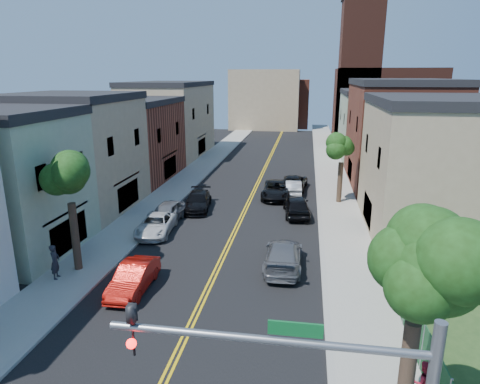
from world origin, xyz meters
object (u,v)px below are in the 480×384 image
at_px(white_pickup, 156,225).
at_px(dark_car_right_far, 294,182).
at_px(pedestrian_left, 55,262).
at_px(grey_car_right, 283,255).
at_px(black_car_left, 198,201).
at_px(red_sedan, 134,278).
at_px(black_suv_lane, 276,190).
at_px(silver_car_right, 293,187).
at_px(pedestrian_right, 423,382).
at_px(black_car_right, 297,206).
at_px(grey_car_left, 166,213).

distance_m(white_pickup, dark_car_right_far, 16.65).
bearing_deg(pedestrian_left, grey_car_right, -84.59).
bearing_deg(black_car_left, pedestrian_left, -115.36).
bearing_deg(red_sedan, pedestrian_left, 174.43).
height_order(red_sedan, black_suv_lane, black_suv_lane).
distance_m(black_car_left, black_suv_lane, 7.79).
xyz_separation_m(silver_car_right, pedestrian_right, (5.29, -26.05, 0.25)).
bearing_deg(white_pickup, red_sedan, -83.04).
xyz_separation_m(white_pickup, silver_car_right, (9.30, 11.90, 0.01)).
height_order(black_suv_lane, pedestrian_right, pedestrian_right).
height_order(red_sedan, white_pickup, red_sedan).
bearing_deg(dark_car_right_far, white_pickup, 61.35).
height_order(black_car_right, silver_car_right, black_car_right).
xyz_separation_m(silver_car_right, dark_car_right_far, (0.00, 1.92, 0.03)).
height_order(grey_car_right, dark_car_right_far, grey_car_right).
bearing_deg(grey_car_right, black_car_left, -52.27).
bearing_deg(black_car_left, grey_car_left, -120.06).
bearing_deg(grey_car_right, white_pickup, -24.07).
distance_m(white_pickup, black_car_right, 11.29).
relative_size(red_sedan, black_car_right, 0.91).
height_order(grey_car_left, black_car_right, black_car_right).
distance_m(silver_car_right, black_suv_lane, 2.07).
relative_size(grey_car_left, silver_car_right, 1.12).
bearing_deg(black_suv_lane, black_car_right, -67.86).
xyz_separation_m(grey_car_left, black_car_left, (1.52, 3.60, -0.06)).
bearing_deg(grey_car_right, grey_car_left, -34.69).
bearing_deg(black_car_left, black_suv_lane, 28.98).
distance_m(black_suv_lane, pedestrian_left, 21.13).
bearing_deg(pedestrian_right, white_pickup, -53.69).
bearing_deg(silver_car_right, pedestrian_right, 97.35).
relative_size(dark_car_right_far, pedestrian_right, 3.25).
height_order(silver_car_right, dark_car_right_far, dark_car_right_far).
bearing_deg(black_suv_lane, black_car_left, -144.01).
bearing_deg(white_pickup, black_car_left, 70.53).
relative_size(red_sedan, black_car_left, 0.88).
bearing_deg(pedestrian_right, black_car_right, -85.93).
relative_size(red_sedan, dark_car_right_far, 0.86).
distance_m(white_pickup, grey_car_right, 10.18).
relative_size(white_pickup, pedestrian_right, 3.09).
xyz_separation_m(grey_car_right, pedestrian_left, (-12.26, -3.59, 0.35)).
distance_m(red_sedan, pedestrian_right, 14.25).
height_order(grey_car_left, black_suv_lane, grey_car_left).
height_order(black_car_left, grey_car_right, grey_car_right).
height_order(white_pickup, black_car_right, black_car_right).
bearing_deg(black_suv_lane, grey_car_left, -133.78).
xyz_separation_m(grey_car_left, grey_car_right, (9.30, -6.40, -0.02)).
height_order(white_pickup, black_suv_lane, black_suv_lane).
bearing_deg(black_suv_lane, silver_car_right, 44.13).
bearing_deg(grey_car_right, red_sedan, 27.40).
bearing_deg(dark_car_right_far, silver_car_right, 95.31).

